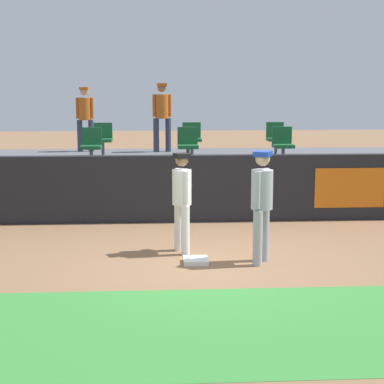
{
  "coord_description": "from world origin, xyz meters",
  "views": [
    {
      "loc": [
        -0.88,
        -9.67,
        2.84
      ],
      "look_at": [
        -0.23,
        1.04,
        1.0
      ],
      "focal_mm": 58.15,
      "sensor_mm": 36.0,
      "label": 1
    }
  ],
  "objects_px": {
    "seat_front_left": "(91,144)",
    "seat_back_right": "(276,136)",
    "spectator_hooded": "(85,114)",
    "first_base": "(196,261)",
    "player_fielder_home": "(182,196)",
    "seat_back_left": "(103,137)",
    "seat_front_right": "(283,143)",
    "seat_back_center": "(192,137)",
    "seat_front_center": "(188,143)",
    "player_runner_visitor": "(262,199)",
    "spectator_capped": "(162,112)"
  },
  "relations": [
    {
      "from": "player_runner_visitor",
      "to": "seat_back_left",
      "type": "bearing_deg",
      "value": -125.33
    },
    {
      "from": "player_runner_visitor",
      "to": "seat_back_left",
      "type": "xyz_separation_m",
      "value": [
        -3.03,
        6.45,
        0.47
      ]
    },
    {
      "from": "player_runner_visitor",
      "to": "seat_back_center",
      "type": "bearing_deg",
      "value": -144.0
    },
    {
      "from": "seat_back_left",
      "to": "first_base",
      "type": "bearing_deg",
      "value": -72.86
    },
    {
      "from": "seat_back_right",
      "to": "seat_back_left",
      "type": "distance_m",
      "value": 4.5
    },
    {
      "from": "seat_front_left",
      "to": "seat_back_right",
      "type": "distance_m",
      "value": 4.95
    },
    {
      "from": "player_fielder_home",
      "to": "seat_front_left",
      "type": "height_order",
      "value": "seat_front_left"
    },
    {
      "from": "player_fielder_home",
      "to": "seat_back_right",
      "type": "bearing_deg",
      "value": 134.42
    },
    {
      "from": "seat_front_center",
      "to": "spectator_capped",
      "type": "relative_size",
      "value": 0.45
    },
    {
      "from": "seat_back_right",
      "to": "spectator_hooded",
      "type": "relative_size",
      "value": 0.48
    },
    {
      "from": "seat_front_right",
      "to": "seat_back_center",
      "type": "distance_m",
      "value": 2.7
    },
    {
      "from": "seat_back_center",
      "to": "seat_back_left",
      "type": "relative_size",
      "value": 1.0
    },
    {
      "from": "seat_back_left",
      "to": "spectator_hooded",
      "type": "relative_size",
      "value": 0.48
    },
    {
      "from": "seat_front_left",
      "to": "seat_back_right",
      "type": "relative_size",
      "value": 1.0
    },
    {
      "from": "first_base",
      "to": "seat_front_left",
      "type": "height_order",
      "value": "seat_front_left"
    },
    {
      "from": "first_base",
      "to": "player_fielder_home",
      "type": "relative_size",
      "value": 0.23
    },
    {
      "from": "seat_front_center",
      "to": "seat_back_right",
      "type": "xyz_separation_m",
      "value": [
        2.4,
        1.8,
        -0.0
      ]
    },
    {
      "from": "player_runner_visitor",
      "to": "seat_front_left",
      "type": "xyz_separation_m",
      "value": [
        -3.15,
        4.65,
        0.47
      ]
    },
    {
      "from": "first_base",
      "to": "seat_back_center",
      "type": "distance_m",
      "value": 6.58
    },
    {
      "from": "first_base",
      "to": "player_fielder_home",
      "type": "bearing_deg",
      "value": 105.88
    },
    {
      "from": "spectator_hooded",
      "to": "spectator_capped",
      "type": "relative_size",
      "value": 0.94
    },
    {
      "from": "seat_back_center",
      "to": "seat_front_center",
      "type": "xyz_separation_m",
      "value": [
        -0.2,
        -1.8,
        -0.0
      ]
    },
    {
      "from": "spectator_hooded",
      "to": "seat_front_left",
      "type": "bearing_deg",
      "value": 104.11
    },
    {
      "from": "seat_back_left",
      "to": "seat_front_right",
      "type": "bearing_deg",
      "value": -22.65
    },
    {
      "from": "seat_back_right",
      "to": "seat_front_left",
      "type": "bearing_deg",
      "value": -158.7
    },
    {
      "from": "player_fielder_home",
      "to": "first_base",
      "type": "bearing_deg",
      "value": -4.35
    },
    {
      "from": "player_runner_visitor",
      "to": "seat_back_center",
      "type": "height_order",
      "value": "seat_back_center"
    },
    {
      "from": "first_base",
      "to": "seat_front_right",
      "type": "distance_m",
      "value": 5.37
    },
    {
      "from": "seat_back_right",
      "to": "first_base",
      "type": "bearing_deg",
      "value": -111.5
    },
    {
      "from": "seat_front_left",
      "to": "spectator_hooded",
      "type": "height_order",
      "value": "spectator_hooded"
    },
    {
      "from": "player_runner_visitor",
      "to": "seat_back_center",
      "type": "relative_size",
      "value": 2.17
    },
    {
      "from": "seat_front_center",
      "to": "seat_back_right",
      "type": "height_order",
      "value": "same"
    },
    {
      "from": "player_fielder_home",
      "to": "seat_front_center",
      "type": "xyz_separation_m",
      "value": [
        0.31,
        3.93,
        0.53
      ]
    },
    {
      "from": "seat_back_left",
      "to": "player_runner_visitor",
      "type": "bearing_deg",
      "value": -64.86
    },
    {
      "from": "player_runner_visitor",
      "to": "seat_back_left",
      "type": "relative_size",
      "value": 2.17
    },
    {
      "from": "seat_front_center",
      "to": "seat_back_left",
      "type": "height_order",
      "value": "same"
    },
    {
      "from": "spectator_capped",
      "to": "player_fielder_home",
      "type": "bearing_deg",
      "value": 86.49
    },
    {
      "from": "player_runner_visitor",
      "to": "spectator_capped",
      "type": "xyz_separation_m",
      "value": [
        -1.49,
        7.3,
        1.07
      ]
    },
    {
      "from": "player_runner_visitor",
      "to": "seat_front_right",
      "type": "height_order",
      "value": "seat_front_right"
    },
    {
      "from": "seat_front_right",
      "to": "spectator_hooded",
      "type": "xyz_separation_m",
      "value": [
        -4.87,
        2.87,
        0.54
      ]
    },
    {
      "from": "seat_back_left",
      "to": "spectator_capped",
      "type": "distance_m",
      "value": 1.86
    },
    {
      "from": "player_runner_visitor",
      "to": "seat_front_right",
      "type": "distance_m",
      "value": 4.85
    },
    {
      "from": "seat_front_right",
      "to": "spectator_hooded",
      "type": "relative_size",
      "value": 0.48
    },
    {
      "from": "first_base",
      "to": "spectator_capped",
      "type": "relative_size",
      "value": 0.22
    },
    {
      "from": "spectator_hooded",
      "to": "seat_back_right",
      "type": "bearing_deg",
      "value": 173.39
    },
    {
      "from": "first_base",
      "to": "seat_back_right",
      "type": "height_order",
      "value": "seat_back_right"
    },
    {
      "from": "first_base",
      "to": "player_runner_visitor",
      "type": "bearing_deg",
      "value": -2.78
    },
    {
      "from": "seat_front_left",
      "to": "spectator_capped",
      "type": "xyz_separation_m",
      "value": [
        1.66,
        2.64,
        0.6
      ]
    },
    {
      "from": "player_runner_visitor",
      "to": "seat_front_right",
      "type": "xyz_separation_m",
      "value": [
        1.28,
        4.65,
        0.47
      ]
    },
    {
      "from": "seat_front_center",
      "to": "spectator_capped",
      "type": "distance_m",
      "value": 2.77
    }
  ]
}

